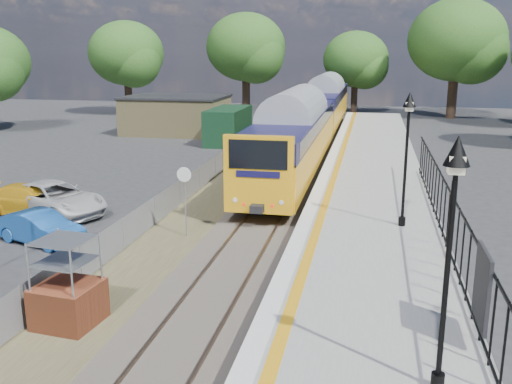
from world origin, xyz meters
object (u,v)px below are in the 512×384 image
(train, at_px, (314,114))
(brick_plinth, at_px, (67,284))
(victorian_lamp_south, at_px, (453,207))
(car_yellow, at_px, (31,199))
(car_white, at_px, (54,199))
(victorian_lamp_north, at_px, (408,128))
(speed_sign, at_px, (185,190))
(car_blue, at_px, (40,228))

(train, relative_size, brick_plinth, 17.36)
(victorian_lamp_south, bearing_deg, car_yellow, 143.35)
(car_white, bearing_deg, victorian_lamp_north, -74.35)
(victorian_lamp_north, bearing_deg, speed_sign, -178.19)
(victorian_lamp_south, xyz_separation_m, car_yellow, (-15.52, 11.54, -3.67))
(victorian_lamp_south, bearing_deg, car_white, 141.21)
(train, distance_m, brick_plinth, 29.17)
(victorian_lamp_south, bearing_deg, brick_plinth, 163.99)
(speed_sign, height_order, car_white, speed_sign)
(brick_plinth, distance_m, car_yellow, 11.35)
(car_blue, distance_m, car_yellow, 4.27)
(car_yellow, bearing_deg, brick_plinth, -144.05)
(train, distance_m, speed_sign, 21.85)
(victorian_lamp_south, distance_m, victorian_lamp_north, 10.00)
(victorian_lamp_south, distance_m, car_white, 18.92)
(victorian_lamp_north, relative_size, car_yellow, 1.06)
(victorian_lamp_north, height_order, speed_sign, victorian_lamp_north)
(brick_plinth, relative_size, speed_sign, 0.87)
(victorian_lamp_south, distance_m, car_yellow, 19.68)
(victorian_lamp_south, relative_size, brick_plinth, 1.96)
(car_blue, relative_size, car_yellow, 0.83)
(car_blue, bearing_deg, car_yellow, 54.84)
(car_yellow, height_order, car_white, car_white)
(train, height_order, car_blue, train)
(car_white, bearing_deg, brick_plinth, -125.49)
(victorian_lamp_north, distance_m, car_white, 14.81)
(speed_sign, bearing_deg, car_white, 164.68)
(victorian_lamp_south, relative_size, car_white, 0.92)
(victorian_lamp_south, distance_m, speed_sign, 12.85)
(victorian_lamp_north, relative_size, car_blue, 1.28)
(car_blue, relative_size, car_white, 0.72)
(victorian_lamp_north, xyz_separation_m, car_white, (-14.28, 1.64, -3.60))
(victorian_lamp_south, relative_size, car_blue, 1.28)
(victorian_lamp_north, distance_m, speed_sign, 8.18)
(train, relative_size, car_yellow, 9.43)
(car_yellow, bearing_deg, victorian_lamp_south, -127.72)
(speed_sign, height_order, car_blue, speed_sign)
(victorian_lamp_south, height_order, car_blue, victorian_lamp_south)
(brick_plinth, height_order, car_white, brick_plinth)
(car_blue, bearing_deg, speed_sign, -53.55)
(car_yellow, bearing_deg, speed_sign, -104.47)
(car_white, bearing_deg, train, -2.18)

